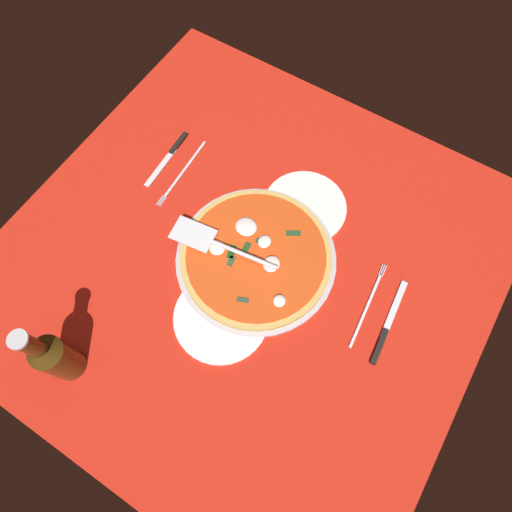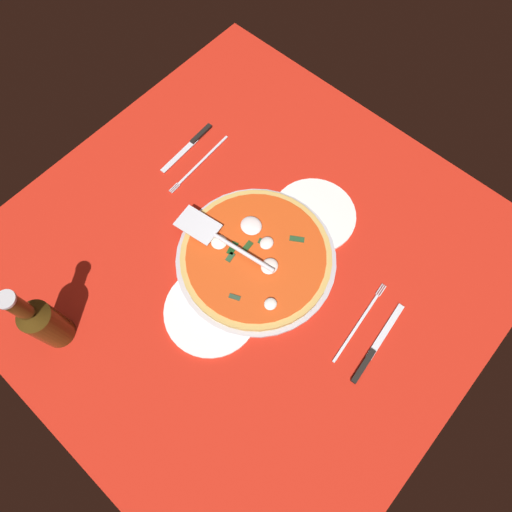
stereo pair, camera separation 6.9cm
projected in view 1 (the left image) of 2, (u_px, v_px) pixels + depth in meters
The scene contains 10 objects.
ground_plane at pixel (247, 260), 106.58cm from camera, with size 109.05×109.05×0.80cm, color red.
checker_pattern at pixel (247, 260), 106.17cm from camera, with size 109.05×109.05×0.10cm.
pizza_pan at pixel (256, 259), 105.56cm from camera, with size 37.35×37.35×1.18cm, color #B1AFB8.
dinner_plate_left at pixel (305, 207), 111.09cm from camera, with size 20.45×20.45×1.00cm, color white.
dinner_plate_right at pixel (221, 317), 100.07cm from camera, with size 21.13×21.13×1.00cm, color white.
pizza at pixel (256, 256), 104.21cm from camera, with size 35.00×35.00×3.08cm.
pizza_server at pixel (216, 243), 102.73cm from camera, with size 7.59×26.05×1.00cm.
place_setting_near at pixel (176, 164), 116.30cm from camera, with size 21.83×13.65×1.40cm.
place_setting_far at pixel (377, 317), 100.21cm from camera, with size 22.58×14.13×1.40cm.
beer_bottle at pixel (54, 356), 88.00cm from camera, with size 6.80×6.80×24.13cm.
Camera 1 is at (33.86, 23.73, 97.86)cm, focal length 31.80 mm.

